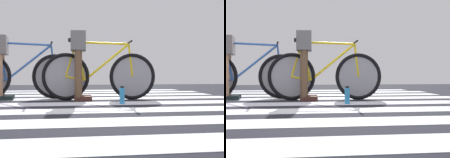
# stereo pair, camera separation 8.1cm
# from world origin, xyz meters

# --- Properties ---
(ground) EXTENTS (18.00, 14.00, 0.02)m
(ground) POSITION_xyz_m (0.00, 0.00, 0.01)
(ground) COLOR black
(crosswalk_markings) EXTENTS (5.47, 6.50, 0.00)m
(crosswalk_markings) POSITION_xyz_m (0.01, 0.20, 0.02)
(crosswalk_markings) COLOR silver
(crosswalk_markings) RESTS_ON ground
(bicycle_1_of_2) EXTENTS (1.74, 0.52, 0.93)m
(bicycle_1_of_2) POSITION_xyz_m (0.40, 0.73, 0.41)
(bicycle_1_of_2) COLOR black
(bicycle_1_of_2) RESTS_ON ground
(cyclist_1_of_2) EXTENTS (0.32, 0.42, 1.03)m
(cyclist_1_of_2) POSITION_xyz_m (0.09, 0.74, 0.69)
(cyclist_1_of_2) COLOR brown
(cyclist_1_of_2) RESTS_ON ground
(bicycle_2_of_2) EXTENTS (1.73, 0.52, 0.93)m
(bicycle_2_of_2) POSITION_xyz_m (-0.79, 1.00, 0.41)
(bicycle_2_of_2) COLOR black
(bicycle_2_of_2) RESTS_ON ground
(cyclist_2_of_2) EXTENTS (0.35, 0.43, 0.98)m
(cyclist_2_of_2) POSITION_xyz_m (-1.10, 0.97, 0.65)
(cyclist_2_of_2) COLOR #A87A5B
(cyclist_2_of_2) RESTS_ON ground
(water_bottle) EXTENTS (0.07, 0.07, 0.24)m
(water_bottle) POSITION_xyz_m (0.64, 0.10, 0.13)
(water_bottle) COLOR #2F8FCF
(water_bottle) RESTS_ON ground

